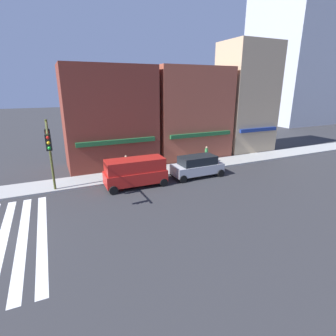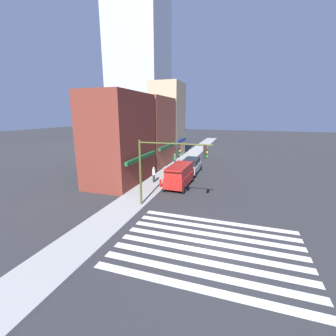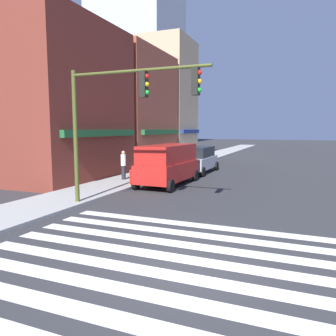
{
  "view_description": "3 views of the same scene",
  "coord_description": "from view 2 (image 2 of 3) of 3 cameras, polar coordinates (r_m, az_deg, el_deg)",
  "views": [
    {
      "loc": [
        4.45,
        -14.87,
        7.93
      ],
      "look_at": [
        13.42,
        4.7,
        1.2
      ],
      "focal_mm": 28.0,
      "sensor_mm": 36.0,
      "label": 1
    },
    {
      "loc": [
        -11.92,
        -1.31,
        7.66
      ],
      "look_at": [
        4.36,
        4.0,
        3.5
      ],
      "focal_mm": 24.0,
      "sensor_mm": 36.0,
      "label": 2
    },
    {
      "loc": [
        -6.94,
        -2.41,
        3.23
      ],
      "look_at": [
        10.48,
        4.7,
        1.0
      ],
      "focal_mm": 35.0,
      "sensor_mm": 36.0,
      "label": 3
    }
  ],
  "objects": [
    {
      "name": "ground_plane",
      "position": [
        14.23,
        10.5,
        -19.17
      ],
      "size": [
        200.0,
        200.0,
        0.0
      ],
      "primitive_type": "plane",
      "color": "#2D2D30"
    },
    {
      "name": "sidewalk_left",
      "position": [
        16.65,
        -16.85,
        -14.08
      ],
      "size": [
        120.0,
        3.0,
        0.15
      ],
      "color": "#9E9E99",
      "rests_on": "ground_plane"
    },
    {
      "name": "crosswalk_stripes",
      "position": [
        14.23,
        10.51,
        -19.15
      ],
      "size": [
        7.3,
        10.8,
        0.01
      ],
      "color": "silver",
      "rests_on": "ground_plane"
    },
    {
      "name": "storefront_row",
      "position": [
        33.29,
        -4.67,
        9.79
      ],
      "size": [
        24.56,
        5.3,
        12.94
      ],
      "color": "maroon",
      "rests_on": "ground_plane"
    },
    {
      "name": "tower_distant",
      "position": [
        77.04,
        -7.48,
        29.28
      ],
      "size": [
        15.52,
        15.69,
        57.11
      ],
      "color": "#B2B7C1",
      "rests_on": "ground_plane"
    },
    {
      "name": "traffic_signal",
      "position": [
        17.52,
        -0.4,
        2.11
      ],
      "size": [
        0.32,
        5.93,
        5.63
      ],
      "color": "#474C1E",
      "rests_on": "ground_plane"
    },
    {
      "name": "van_red",
      "position": [
        24.06,
        2.94,
        -1.73
      ],
      "size": [
        5.04,
        2.22,
        2.34
      ],
      "rotation": [
        0.0,
        0.0,
        -0.02
      ],
      "color": "#B21E19",
      "rests_on": "ground_plane"
    },
    {
      "name": "suv_silver",
      "position": [
        29.66,
        5.92,
        0.66
      ],
      "size": [
        4.72,
        2.12,
        1.94
      ],
      "rotation": [
        0.0,
        0.0,
        0.01
      ],
      "color": "#B7B7BC",
      "rests_on": "ground_plane"
    },
    {
      "name": "pedestrian_white_shirt",
      "position": [
        25.11,
        -3.64,
        -1.59
      ],
      "size": [
        0.32,
        0.32,
        1.77
      ],
      "rotation": [
        0.0,
        0.0,
        6.14
      ],
      "color": "#23232D",
      "rests_on": "sidewalk_left"
    },
    {
      "name": "pedestrian_green_top",
      "position": [
        33.2,
        1.74,
        2.2
      ],
      "size": [
        0.32,
        0.32,
        1.77
      ],
      "rotation": [
        0.0,
        0.0,
        5.98
      ],
      "color": "#23232D",
      "rests_on": "sidewalk_left"
    },
    {
      "name": "fire_hydrant",
      "position": [
        23.53,
        -1.93,
        -3.78
      ],
      "size": [
        0.24,
        0.24,
        0.84
      ],
      "color": "red",
      "rests_on": "sidewalk_left"
    }
  ]
}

